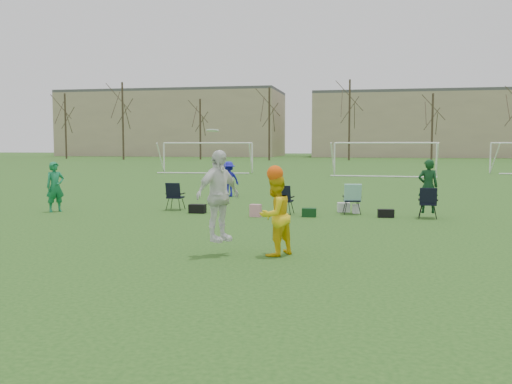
% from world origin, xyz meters
% --- Properties ---
extents(ground, '(260.00, 260.00, 0.00)m').
position_xyz_m(ground, '(0.00, 0.00, 0.00)').
color(ground, '#214B17').
rests_on(ground, ground).
extents(fielder_green_near, '(0.71, 0.75, 1.72)m').
position_xyz_m(fielder_green_near, '(-7.60, 6.98, 0.86)').
color(fielder_green_near, '#157747').
rests_on(fielder_green_near, ground).
extents(fielder_blue, '(1.13, 1.10, 1.55)m').
position_xyz_m(fielder_blue, '(-3.13, 13.63, 0.78)').
color(fielder_blue, '#1716AB').
rests_on(fielder_blue, ground).
extents(center_contest, '(2.15, 1.34, 2.64)m').
position_xyz_m(center_contest, '(0.46, 0.74, 1.08)').
color(center_contest, white).
rests_on(center_contest, ground).
extents(sideline_setup, '(9.17, 2.17, 1.85)m').
position_xyz_m(sideline_setup, '(1.71, 8.02, 0.56)').
color(sideline_setup, '#0F381A').
rests_on(sideline_setup, ground).
extents(goal_left, '(7.39, 0.76, 2.46)m').
position_xyz_m(goal_left, '(-10.00, 34.00, 1.92)').
color(goal_left, white).
rests_on(goal_left, ground).
extents(goal_mid, '(7.40, 0.63, 2.46)m').
position_xyz_m(goal_mid, '(4.00, 32.00, 1.92)').
color(goal_mid, white).
rests_on(goal_mid, ground).
extents(tree_line, '(110.28, 3.28, 11.40)m').
position_xyz_m(tree_line, '(0.24, 69.85, 5.09)').
color(tree_line, '#382B21').
rests_on(tree_line, ground).
extents(building_row, '(126.00, 16.00, 13.00)m').
position_xyz_m(building_row, '(6.73, 96.00, 5.99)').
color(building_row, tan).
rests_on(building_row, ground).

